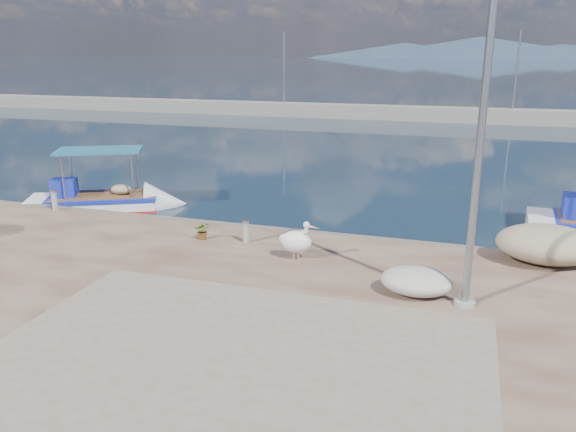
# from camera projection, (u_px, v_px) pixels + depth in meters

# --- Properties ---
(ground) EXTENTS (1400.00, 1400.00, 0.00)m
(ground) POSITION_uv_depth(u_px,v_px,m) (237.00, 315.00, 12.74)
(ground) COLOR #162635
(ground) RESTS_ON ground
(quay_patch) EXTENTS (9.00, 7.00, 0.01)m
(quay_patch) POSITION_uv_depth(u_px,v_px,m) (222.00, 372.00, 9.56)
(quay_patch) COLOR gray
(quay_patch) RESTS_ON quay
(breakwater) EXTENTS (120.00, 2.20, 7.50)m
(breakwater) POSITION_uv_depth(u_px,v_px,m) (414.00, 113.00, 49.13)
(breakwater) COLOR gray
(breakwater) RESTS_ON ground
(mountains) EXTENTS (370.00, 280.00, 22.00)m
(mountains) POSITION_uv_depth(u_px,v_px,m) (475.00, 49.00, 602.86)
(mountains) COLOR #28384C
(mountains) RESTS_ON ground
(boat_left) EXTENTS (5.77, 4.11, 2.67)m
(boat_left) POSITION_uv_depth(u_px,v_px,m) (103.00, 203.00, 21.37)
(boat_left) COLOR white
(boat_left) RESTS_ON ground
(pelican) EXTENTS (1.13, 0.65, 1.08)m
(pelican) POSITION_uv_depth(u_px,v_px,m) (297.00, 241.00, 14.65)
(pelican) COLOR tan
(pelican) RESTS_ON quay
(lamp_post) EXTENTS (0.44, 0.96, 7.00)m
(lamp_post) POSITION_uv_depth(u_px,v_px,m) (479.00, 154.00, 11.22)
(lamp_post) COLOR gray
(lamp_post) RESTS_ON quay
(bollard_near) EXTENTS (0.22, 0.22, 0.66)m
(bollard_near) POSITION_uv_depth(u_px,v_px,m) (246.00, 230.00, 16.03)
(bollard_near) COLOR gray
(bollard_near) RESTS_ON quay
(bollard_far) EXTENTS (0.25, 0.25, 0.75)m
(bollard_far) POSITION_uv_depth(u_px,v_px,m) (54.00, 199.00, 19.24)
(bollard_far) COLOR gray
(bollard_far) RESTS_ON quay
(potted_plant) EXTENTS (0.59, 0.55, 0.52)m
(potted_plant) POSITION_uv_depth(u_px,v_px,m) (203.00, 231.00, 16.32)
(potted_plant) COLOR #33722D
(potted_plant) RESTS_ON quay
(net_pile_d) EXTENTS (1.62, 1.21, 0.61)m
(net_pile_d) POSITION_uv_depth(u_px,v_px,m) (416.00, 281.00, 12.61)
(net_pile_d) COLOR beige
(net_pile_d) RESTS_ON quay
(net_pile_c) EXTENTS (2.53, 1.81, 1.00)m
(net_pile_c) POSITION_uv_depth(u_px,v_px,m) (547.00, 244.00, 14.44)
(net_pile_c) COLOR #BDB08C
(net_pile_c) RESTS_ON quay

